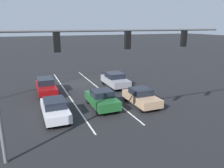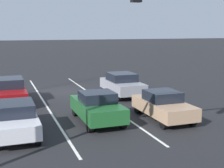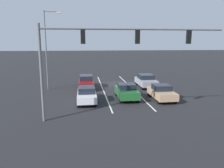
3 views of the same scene
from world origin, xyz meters
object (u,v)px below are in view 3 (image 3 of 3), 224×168
(car_tan_leftlane_front, at_px, (162,92))
(car_maroon_rightlane_second, at_px, (86,82))
(street_lamp_right_shoulder, at_px, (47,46))
(car_gray_leftlane_second, at_px, (146,81))
(car_darkgreen_midlane_front, at_px, (127,91))
(car_silver_rightlane_front, at_px, (87,94))
(traffic_signal_gantry, at_px, (104,47))

(car_tan_leftlane_front, relative_size, car_maroon_rightlane_second, 0.88)
(car_maroon_rightlane_second, bearing_deg, street_lamp_right_shoulder, 1.09)
(car_tan_leftlane_front, distance_m, car_gray_leftlane_second, 6.15)
(car_darkgreen_midlane_front, relative_size, car_gray_leftlane_second, 0.96)
(car_silver_rightlane_front, height_order, car_gray_leftlane_second, car_gray_leftlane_second)
(car_darkgreen_midlane_front, xyz_separation_m, car_silver_rightlane_front, (3.92, 0.67, -0.02))
(car_tan_leftlane_front, height_order, car_maroon_rightlane_second, car_maroon_rightlane_second)
(car_tan_leftlane_front, xyz_separation_m, car_maroon_rightlane_second, (7.26, -6.40, 0.07))
(car_tan_leftlane_front, relative_size, car_silver_rightlane_front, 0.93)
(car_tan_leftlane_front, bearing_deg, car_darkgreen_midlane_front, -11.21)
(car_maroon_rightlane_second, distance_m, car_gray_leftlane_second, 7.43)
(car_tan_leftlane_front, distance_m, street_lamp_right_shoulder, 13.94)
(car_darkgreen_midlane_front, height_order, car_maroon_rightlane_second, car_maroon_rightlane_second)
(car_darkgreen_midlane_front, distance_m, car_silver_rightlane_front, 3.98)
(car_darkgreen_midlane_front, relative_size, car_maroon_rightlane_second, 0.88)
(car_darkgreen_midlane_front, bearing_deg, car_maroon_rightlane_second, -55.78)
(car_silver_rightlane_front, relative_size, traffic_signal_gantry, 0.33)
(car_maroon_rightlane_second, relative_size, traffic_signal_gantry, 0.35)
(car_silver_rightlane_front, distance_m, car_gray_leftlane_second, 9.66)
(car_tan_leftlane_front, xyz_separation_m, street_lamp_right_shoulder, (11.61, -6.32, 4.43))
(car_gray_leftlane_second, distance_m, street_lamp_right_shoulder, 12.55)
(street_lamp_right_shoulder, bearing_deg, traffic_signal_gantry, 117.13)
(car_darkgreen_midlane_front, bearing_deg, car_tan_leftlane_front, 168.79)
(car_gray_leftlane_second, bearing_deg, car_darkgreen_midlane_front, 57.24)
(car_maroon_rightlane_second, bearing_deg, car_tan_leftlane_front, 138.60)
(car_gray_leftlane_second, xyz_separation_m, street_lamp_right_shoulder, (11.78, -0.17, 4.35))
(car_silver_rightlane_front, bearing_deg, car_darkgreen_midlane_front, -170.32)
(car_darkgreen_midlane_front, height_order, traffic_signal_gantry, traffic_signal_gantry)
(car_darkgreen_midlane_front, relative_size, car_tan_leftlane_front, 1.00)
(car_maroon_rightlane_second, bearing_deg, car_darkgreen_midlane_front, 124.22)
(traffic_signal_gantry, distance_m, street_lamp_right_shoulder, 12.26)
(car_darkgreen_midlane_front, height_order, car_gray_leftlane_second, car_gray_leftlane_second)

